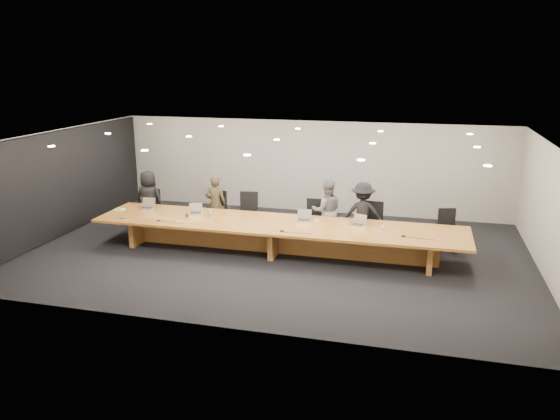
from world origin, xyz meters
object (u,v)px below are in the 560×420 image
object	(u,v)px
laptop_e	(358,220)
av_box	(124,218)
paper_cup_far	(383,228)
mic_right	(403,236)
mic_center	(282,231)
person_d	(363,214)
chair_mid_left	(248,213)
chair_far_left	(151,208)
paper_cup_near	(316,222)
person_a	(149,199)
chair_left	(215,211)
laptop_d	(304,215)
amber_mug	(187,215)
mic_left	(159,220)
person_c	(327,211)
laptop_b	(195,209)
chair_mid_right	(314,220)
laptop_a	(147,203)
chair_far_right	(448,230)
conference_table	(277,232)
person_b	(215,204)
water_bottle	(210,214)
chair_right	(372,223)

from	to	relation	value
laptop_e	av_box	world-z (taller)	laptop_e
paper_cup_far	mic_right	world-z (taller)	paper_cup_far
laptop_e	mic_center	xyz separation A→B (m)	(-1.62, -0.92, -0.11)
person_d	laptop_e	xyz separation A→B (m)	(-0.02, -0.83, 0.07)
person_d	laptop_e	distance (m)	0.83
chair_mid_left	laptop_e	size ratio (longest dim) A/B	3.53
paper_cup_far	chair_mid_left	bearing A→B (deg)	163.00
chair_far_left	paper_cup_near	xyz separation A→B (m)	(4.93, -0.99, 0.26)
person_a	av_box	size ratio (longest dim) A/B	8.94
chair_far_left	chair_left	distance (m)	1.88
chair_left	mic_center	xyz separation A→B (m)	(2.40, -1.91, 0.20)
chair_left	person_d	world-z (taller)	person_d
laptop_d	laptop_e	xyz separation A→B (m)	(1.33, -0.03, -0.01)
chair_far_left	amber_mug	size ratio (longest dim) A/B	10.76
laptop_d	mic_left	world-z (taller)	laptop_d
person_c	laptop_b	world-z (taller)	person_c
chair_mid_right	person_a	xyz separation A→B (m)	(-4.68, -0.04, 0.27)
chair_far_left	laptop_d	bearing A→B (deg)	-19.69
laptop_a	person_a	bearing A→B (deg)	112.86
chair_mid_right	chair_far_right	bearing A→B (deg)	-1.45
laptop_e	laptop_b	bearing A→B (deg)	-159.23
chair_far_right	mic_right	world-z (taller)	chair_far_right
laptop_a	paper_cup_near	xyz separation A→B (m)	(4.61, -0.20, -0.09)
person_d	person_a	bearing A→B (deg)	-4.89
laptop_b	chair_mid_right	bearing A→B (deg)	-4.34
laptop_e	laptop_d	bearing A→B (deg)	-160.95
person_d	paper_cup_far	size ratio (longest dim) A/B	16.40
chair_far_right	mic_right	bearing A→B (deg)	-138.32
person_c	paper_cup_near	distance (m)	0.99
conference_table	laptop_b	xyz separation A→B (m)	(-2.24, 0.31, 0.36)
person_b	av_box	distance (m)	2.49
chair_left	mic_center	world-z (taller)	chair_left
chair_mid_right	water_bottle	bearing A→B (deg)	-157.92
mic_right	laptop_d	bearing A→B (deg)	165.01
person_c	person_d	size ratio (longest dim) A/B	1.00
chair_far_right	person_a	distance (m)	8.03
mic_right	paper_cup_near	bearing A→B (deg)	166.40
chair_far_left	chair_right	xyz separation A→B (m)	(6.18, 0.02, 0.02)
person_c	laptop_a	world-z (taller)	person_c
paper_cup_near	av_box	distance (m)	4.78
chair_mid_left	chair_mid_right	size ratio (longest dim) A/B	1.06
person_d	laptop_d	xyz separation A→B (m)	(-1.35, -0.80, 0.08)
conference_table	mic_left	size ratio (longest dim) A/B	79.78
person_b	av_box	size ratio (longest dim) A/B	8.63
chair_left	person_a	distance (m)	1.90
conference_table	chair_right	world-z (taller)	chair_right
person_a	person_d	size ratio (longest dim) A/B	1.00
conference_table	chair_far_left	size ratio (longest dim) A/B	8.41
chair_far_left	water_bottle	bearing A→B (deg)	-37.13
laptop_a	person_d	bearing A→B (deg)	6.85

